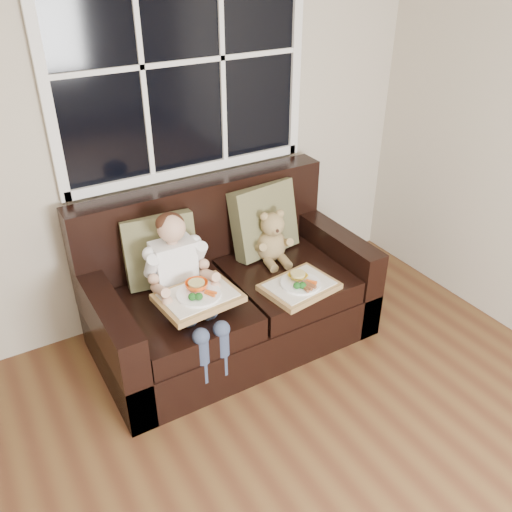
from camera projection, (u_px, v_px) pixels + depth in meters
room_walls at (428, 353)px, 1.03m from camera, size 4.52×5.02×2.71m
window_back at (182, 62)px, 3.10m from camera, size 1.62×0.04×1.37m
loveseat at (227, 294)px, 3.44m from camera, size 1.70×0.92×0.96m
pillow_left at (160, 250)px, 3.22m from camera, size 0.45×0.26×0.44m
pillow_right at (264, 220)px, 3.53m from camera, size 0.48×0.27×0.47m
child at (181, 275)px, 3.04m from camera, size 0.35×0.59×0.80m
teddy_bear at (272, 240)px, 3.47m from camera, size 0.23×0.28×0.36m
tray_left at (198, 296)px, 2.96m from camera, size 0.46×0.37×0.10m
tray_right at (299, 285)px, 3.22m from camera, size 0.46×0.37×0.10m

